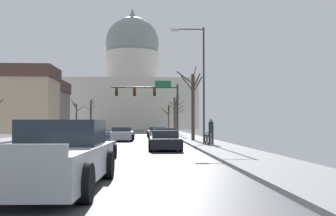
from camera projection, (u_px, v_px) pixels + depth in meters
The scene contains 22 objects.
ground at pixel (91, 145), 27.59m from camera, with size 20.00×180.00×0.20m.
signal_gantry at pixel (153, 96), 45.60m from camera, with size 7.91×0.41×6.45m.
street_lamp_right at pixel (200, 74), 28.61m from camera, with size 2.50×0.24×8.55m.
capitol_building at pixel (132, 86), 102.85m from camera, with size 33.19×18.35×32.30m.
sedan_near_00 at pixel (157, 132), 42.02m from camera, with size 2.21×4.29×1.20m.
sedan_near_01 at pixel (122, 134), 34.50m from camera, with size 2.09×4.72×1.23m.
sedan_near_02 at pixel (164, 137), 28.81m from camera, with size 2.00×4.49×1.22m.
sedan_near_03 at pixel (165, 141), 22.93m from camera, with size 1.93×4.60×1.15m.
sedan_near_04 at pixel (89, 148), 16.02m from camera, with size 2.09×4.28×1.22m.
pickup_truck_near_05 at pixel (56, 157), 9.41m from camera, with size 2.51×5.71×1.66m.
sedan_oncoming_00 at pixel (79, 131), 52.86m from camera, with size 2.05×4.56×1.18m.
sedan_oncoming_01 at pixel (91, 129), 63.77m from camera, with size 2.08×4.61×1.19m.
flank_building_00 at pixel (38, 106), 70.55m from camera, with size 10.10×10.19×9.20m.
flank_building_01 at pixel (21, 100), 59.90m from camera, with size 10.48×7.92×10.32m.
bare_tree_00 at pixel (176, 114), 53.37m from camera, with size 2.31×1.57×5.49m.
bare_tree_02 at pixel (175, 114), 63.18m from camera, with size 2.21×2.12×5.62m.
bare_tree_03 at pixel (91, 114), 81.50m from camera, with size 2.27×1.63×7.08m.
bare_tree_04 at pixel (168, 116), 72.68m from camera, with size 2.14×2.66×5.03m.
bare_tree_05 at pixel (76, 115), 69.46m from camera, with size 2.34×1.99×5.69m.
bare_tree_06 at pixel (193, 104), 33.08m from camera, with size 2.22×1.28×6.18m.
pedestrian_00 at pixel (211, 130), 26.31m from camera, with size 0.35×0.34×1.75m.
bicycle_parked at pixel (207, 139), 26.66m from camera, with size 0.12×1.77×0.85m.
Camera 1 is at (4.04, -27.93, 1.57)m, focal length 41.48 mm.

